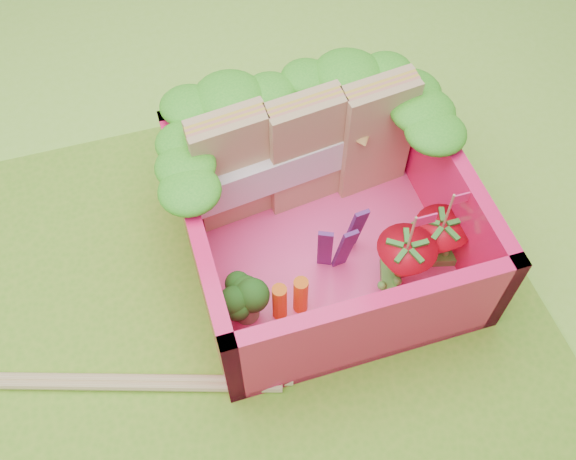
% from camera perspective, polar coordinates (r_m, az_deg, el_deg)
% --- Properties ---
extents(ground, '(14.00, 14.00, 0.00)m').
position_cam_1_polar(ground, '(3.16, -2.13, -6.73)').
color(ground, '#93DC3E').
rests_on(ground, ground).
extents(placemat, '(2.60, 2.60, 0.03)m').
position_cam_1_polar(placemat, '(3.15, -2.14, -6.61)').
color(placemat, '#67A625').
rests_on(placemat, ground).
extents(bento_floor, '(1.30, 1.30, 0.05)m').
position_cam_1_polar(bento_floor, '(3.28, 3.13, -1.42)').
color(bento_floor, '#FF418C').
rests_on(bento_floor, placemat).
extents(bento_box, '(1.30, 1.30, 0.55)m').
position_cam_1_polar(bento_box, '(3.07, 3.34, 1.11)').
color(bento_box, '#F71457').
rests_on(bento_box, placemat).
extents(lettuce_ruffle, '(1.43, 0.77, 0.11)m').
position_cam_1_polar(lettuce_ruffle, '(3.08, 0.97, 11.06)').
color(lettuce_ruffle, '#2A9B1C').
rests_on(lettuce_ruffle, bento_box).
extents(sandwich_stack, '(1.22, 0.32, 0.67)m').
position_cam_1_polar(sandwich_stack, '(3.19, 1.53, 6.95)').
color(sandwich_stack, tan).
rests_on(sandwich_stack, bento_floor).
extents(broccoli, '(0.33, 0.33, 0.26)m').
position_cam_1_polar(broccoli, '(2.90, -3.87, -5.81)').
color(broccoli, '#61A851').
rests_on(broccoli, bento_floor).
extents(carrot_sticks, '(0.17, 0.07, 0.24)m').
position_cam_1_polar(carrot_sticks, '(2.95, 0.20, -6.11)').
color(carrot_sticks, '#EF5514').
rests_on(carrot_sticks, bento_floor).
extents(purple_wedges, '(0.25, 0.12, 0.38)m').
position_cam_1_polar(purple_wedges, '(3.04, 4.80, -1.09)').
color(purple_wedges, '#471957').
rests_on(purple_wedges, bento_floor).
extents(strawberry_left, '(0.28, 0.28, 0.52)m').
position_cam_1_polar(strawberry_left, '(3.07, 10.19, -2.94)').
color(strawberry_left, red).
rests_on(strawberry_left, bento_floor).
extents(strawberry_right, '(0.26, 0.26, 0.50)m').
position_cam_1_polar(strawberry_right, '(3.18, 13.19, -0.95)').
color(strawberry_right, red).
rests_on(strawberry_right, bento_floor).
extents(snap_peas, '(0.54, 0.50, 0.05)m').
position_cam_1_polar(snap_peas, '(3.24, 11.26, -2.36)').
color(snap_peas, green).
rests_on(snap_peas, bento_floor).
extents(chopsticks, '(2.29, 0.77, 0.05)m').
position_cam_1_polar(chopsticks, '(3.17, -22.13, -12.33)').
color(chopsticks, tan).
rests_on(chopsticks, placemat).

